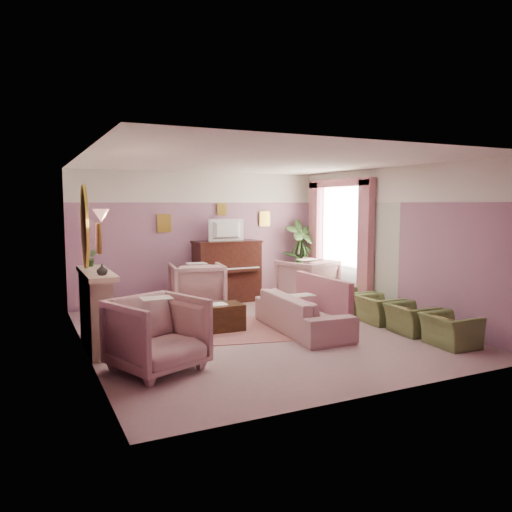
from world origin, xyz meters
name	(u,v)px	position (x,y,z in m)	size (l,w,h in m)	color
floor	(260,332)	(0.00, 0.00, 0.00)	(5.50, 6.00, 0.01)	gray
ceiling	(260,161)	(0.00, 0.00, 2.80)	(5.50, 6.00, 0.01)	white
wall_back	(200,237)	(0.00, 3.00, 1.40)	(5.50, 0.02, 2.80)	slate
wall_front	(381,271)	(0.00, -3.00, 1.40)	(5.50, 0.02, 2.80)	slate
wall_left	(84,256)	(-2.75, 0.00, 1.40)	(0.02, 6.00, 2.80)	slate
wall_right	(392,243)	(2.75, 0.00, 1.40)	(0.02, 6.00, 2.80)	slate
picture_rail_band	(199,187)	(0.00, 2.99, 2.47)	(5.50, 0.01, 0.65)	silver
stripe_panel	(350,254)	(2.73, 1.30, 1.07)	(0.01, 3.00, 2.15)	#B8BDAD
fireplace_surround	(96,312)	(-2.59, 0.20, 0.55)	(0.30, 1.40, 1.10)	tan
fireplace_inset	(103,321)	(-2.49, 0.20, 0.40)	(0.18, 0.72, 0.68)	black
fire_ember	(106,333)	(-2.45, 0.20, 0.22)	(0.06, 0.54, 0.10)	#E33C06
mantel_shelf	(96,273)	(-2.56, 0.20, 1.12)	(0.40, 1.55, 0.07)	tan
hearth	(111,346)	(-2.39, 0.20, 0.01)	(0.55, 1.50, 0.02)	tan
mirror_frame	(85,227)	(-2.70, 0.20, 1.80)	(0.04, 0.72, 1.20)	#B39530
mirror_glass	(86,227)	(-2.67, 0.20, 1.80)	(0.01, 0.60, 1.06)	white
sconce_shade	(101,216)	(-2.62, -0.85, 1.98)	(0.20, 0.20, 0.16)	tan
piano	(227,272)	(0.50, 2.68, 0.65)	(1.40, 0.60, 1.30)	black
piano_keyshelf	(233,271)	(0.50, 2.33, 0.72)	(1.30, 0.12, 0.06)	black
piano_keys	(233,269)	(0.50, 2.33, 0.76)	(1.20, 0.08, 0.02)	silver
piano_top	(227,242)	(0.50, 2.68, 1.31)	(1.45, 0.65, 0.04)	black
television	(228,228)	(0.50, 2.63, 1.60)	(0.80, 0.12, 0.48)	black
print_back_left	(164,223)	(-0.80, 2.96, 1.72)	(0.30, 0.03, 0.38)	#B39530
print_back_right	(265,219)	(1.55, 2.96, 1.78)	(0.26, 0.03, 0.34)	#B39530
print_back_mid	(222,209)	(0.50, 2.96, 2.00)	(0.22, 0.03, 0.26)	#B39530
print_left_wall	(98,238)	(-2.71, -1.20, 1.72)	(0.03, 0.28, 0.36)	#B39530
window_blind	(342,224)	(2.70, 1.55, 1.70)	(0.03, 1.40, 1.80)	beige
curtain_left	(366,246)	(2.62, 0.63, 1.30)	(0.16, 0.34, 2.60)	#A35C68
curtain_right	(315,240)	(2.62, 2.47, 1.30)	(0.16, 0.34, 2.60)	#A35C68
pelmet	(340,183)	(2.62, 1.55, 2.56)	(0.16, 2.20, 0.16)	#A35C68
mantel_plant	(92,258)	(-2.55, 0.75, 1.29)	(0.16, 0.16, 0.28)	#2B4B21
mantel_vase	(102,270)	(-2.55, -0.30, 1.23)	(0.16, 0.16, 0.16)	silver
area_rug	(225,330)	(-0.49, 0.37, 0.01)	(2.50, 1.80, 0.01)	#995854
coffee_table	(213,318)	(-0.69, 0.39, 0.23)	(1.00, 0.50, 0.45)	black
table_paper	(216,304)	(-0.64, 0.39, 0.46)	(0.35, 0.28, 0.01)	white
sofa	(302,306)	(0.66, -0.24, 0.43)	(0.71, 2.14, 0.86)	#AC8281
sofa_throw	(323,294)	(1.06, -0.24, 0.60)	(0.11, 1.62, 0.59)	#A35C68
floral_armchair_left	(197,284)	(-0.38, 2.14, 0.53)	(1.01, 1.01, 1.06)	#AC8281
floral_armchair_right	(307,279)	(1.96, 1.75, 0.53)	(1.01, 1.01, 1.06)	#AC8281
floral_armchair_front	(157,330)	(-2.02, -1.16, 0.53)	(1.01, 1.01, 1.06)	#AC8281
olive_chair_a	(450,325)	(2.21, -1.95, 0.32)	(0.52, 0.74, 0.64)	#5A6B39
olive_chair_b	(411,314)	(2.21, -1.13, 0.32)	(0.52, 0.74, 0.64)	#5A6B39
olive_chair_c	(379,305)	(2.21, -0.31, 0.32)	(0.52, 0.74, 0.64)	#5A6B39
olive_chair_d	(351,297)	(2.21, 0.51, 0.32)	(0.52, 0.74, 0.64)	#5A6B39
side_table	(299,280)	(2.29, 2.64, 0.35)	(0.52, 0.52, 0.70)	beige
side_plant_big	(299,258)	(2.29, 2.64, 0.87)	(0.30, 0.30, 0.34)	#2B4B21
side_plant_small	(306,260)	(2.41, 2.54, 0.84)	(0.16, 0.16, 0.28)	#2B4B21
palm_pot	(300,288)	(2.32, 2.62, 0.17)	(0.34, 0.34, 0.34)	#AE604D
palm_plant	(301,250)	(2.32, 2.62, 1.06)	(0.76, 0.76, 1.44)	#2B4B21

